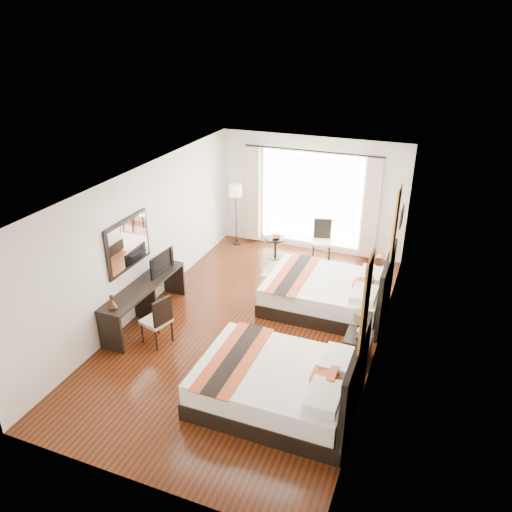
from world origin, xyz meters
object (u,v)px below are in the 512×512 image
(bed_far, at_px, (329,293))
(desk_chair, at_px, (158,328))
(television, at_px, (159,262))
(window_chair, at_px, (321,248))
(console_desk, at_px, (145,302))
(side_table, at_px, (275,248))
(vase, at_px, (359,337))
(table_lamp, at_px, (361,318))
(bed_near, at_px, (281,384))
(nightstand, at_px, (357,348))
(floor_lamp, at_px, (236,194))
(fruit_bowl, at_px, (276,238))

(bed_far, bearing_deg, desk_chair, -138.36)
(television, xyz_separation_m, desk_chair, (0.59, -1.11, -0.68))
(window_chair, bearing_deg, console_desk, -46.42)
(console_desk, relative_size, side_table, 4.12)
(bed_far, bearing_deg, vase, -61.57)
(table_lamp, distance_m, television, 3.97)
(bed_near, height_order, bed_far, bed_near)
(nightstand, xyz_separation_m, vase, (0.03, -0.12, 0.31))
(bed_near, height_order, desk_chair, bed_near)
(bed_near, height_order, floor_lamp, floor_lamp)
(floor_lamp, height_order, side_table, floor_lamp)
(fruit_bowl, bearing_deg, nightstand, -51.38)
(desk_chair, bearing_deg, table_lamp, -149.21)
(bed_far, xyz_separation_m, fruit_bowl, (-1.70, 1.69, 0.22))
(desk_chair, height_order, window_chair, window_chair)
(bed_far, bearing_deg, floor_lamp, 143.26)
(fruit_bowl, relative_size, window_chair, 0.22)
(table_lamp, relative_size, window_chair, 0.40)
(nightstand, relative_size, side_table, 0.98)
(side_table, bearing_deg, console_desk, -112.41)
(vase, xyz_separation_m, television, (-4.00, 0.49, 0.40))
(console_desk, height_order, floor_lamp, floor_lamp)
(window_chair, bearing_deg, fruit_bowl, -81.18)
(desk_chair, relative_size, window_chair, 0.98)
(bed_near, relative_size, floor_lamp, 1.51)
(table_lamp, height_order, fruit_bowl, table_lamp)
(console_desk, bearing_deg, side_table, 67.59)
(table_lamp, relative_size, fruit_bowl, 1.80)
(table_lamp, relative_size, console_desk, 0.17)
(vase, xyz_separation_m, fruit_bowl, (-2.58, 3.32, -0.00))
(bed_far, xyz_separation_m, floor_lamp, (-2.95, 2.20, 0.97))
(bed_near, bearing_deg, floor_lamp, 119.87)
(desk_chair, bearing_deg, fruit_bowl, -85.45)
(bed_far, height_order, vase, bed_far)
(bed_far, distance_m, console_desk, 3.56)
(desk_chair, distance_m, fruit_bowl, 4.04)
(desk_chair, xyz_separation_m, window_chair, (1.82, 4.36, 0.01))
(vase, height_order, desk_chair, desk_chair)
(table_lamp, xyz_separation_m, fruit_bowl, (-2.54, 3.08, -0.20))
(bed_near, bearing_deg, table_lamp, 61.04)
(television, bearing_deg, bed_near, -116.09)
(vase, bearing_deg, console_desk, -179.17)
(window_chair, bearing_deg, bed_far, 4.76)
(desk_chair, distance_m, floor_lamp, 4.58)
(console_desk, bearing_deg, television, 87.92)
(bed_near, xyz_separation_m, bed_far, (0.01, 2.91, -0.00))
(side_table, bearing_deg, desk_chair, -101.36)
(nightstand, height_order, television, television)
(bed_far, relative_size, table_lamp, 6.04)
(console_desk, relative_size, television, 3.01)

